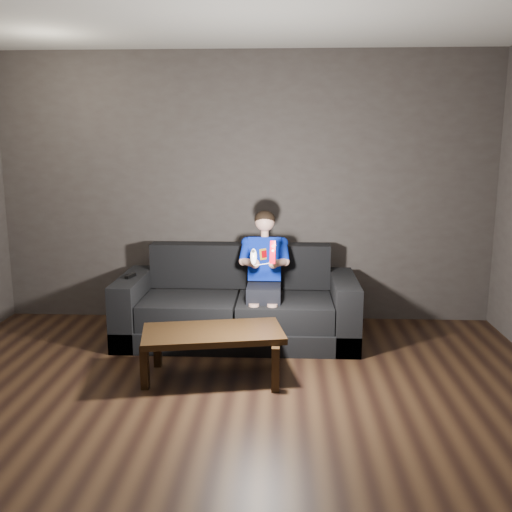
{
  "coord_description": "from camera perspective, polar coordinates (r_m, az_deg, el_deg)",
  "views": [
    {
      "loc": [
        0.38,
        -3.26,
        1.82
      ],
      "look_at": [
        0.15,
        1.55,
        0.85
      ],
      "focal_mm": 40.0,
      "sensor_mm": 36.0,
      "label": 1
    }
  ],
  "objects": [
    {
      "name": "floor",
      "position": [
        3.76,
        -3.57,
        -17.64
      ],
      "size": [
        5.0,
        5.0,
        0.0
      ],
      "primitive_type": "plane",
      "color": "black",
      "rests_on": "ground"
    },
    {
      "name": "back_wall",
      "position": [
        5.79,
        -1.05,
        6.73
      ],
      "size": [
        5.0,
        0.04,
        2.7
      ],
      "primitive_type": "cube",
      "color": "#3D3635",
      "rests_on": "ground"
    },
    {
      "name": "front_wall",
      "position": [
        0.97,
        -21.63,
        -18.47
      ],
      "size": [
        5.0,
        0.04,
        2.7
      ],
      "primitive_type": "cube",
      "color": "#3D3635",
      "rests_on": "ground"
    },
    {
      "name": "sofa",
      "position": [
        5.35,
        -1.82,
        -5.39
      ],
      "size": [
        2.18,
        0.94,
        0.84
      ],
      "color": "black",
      "rests_on": "floor"
    },
    {
      "name": "child",
      "position": [
        5.17,
        0.84,
        -0.96
      ],
      "size": [
        0.45,
        0.55,
        1.11
      ],
      "color": "black",
      "rests_on": "sofa"
    },
    {
      "name": "wii_remote_red",
      "position": [
        4.71,
        1.7,
        0.39
      ],
      "size": [
        0.05,
        0.08,
        0.19
      ],
      "color": "#EA0014",
      "rests_on": "child"
    },
    {
      "name": "nunchuk_white",
      "position": [
        4.73,
        -0.24,
        -0.07
      ],
      "size": [
        0.07,
        0.09,
        0.15
      ],
      "color": "white",
      "rests_on": "child"
    },
    {
      "name": "wii_remote_black",
      "position": [
        5.36,
        -12.45,
        -1.95
      ],
      "size": [
        0.07,
        0.16,
        0.03
      ],
      "color": "black",
      "rests_on": "sofa"
    },
    {
      "name": "coffee_table",
      "position": [
        4.46,
        -4.33,
        -8.07
      ],
      "size": [
        1.15,
        0.73,
        0.39
      ],
      "color": "black",
      "rests_on": "floor"
    }
  ]
}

